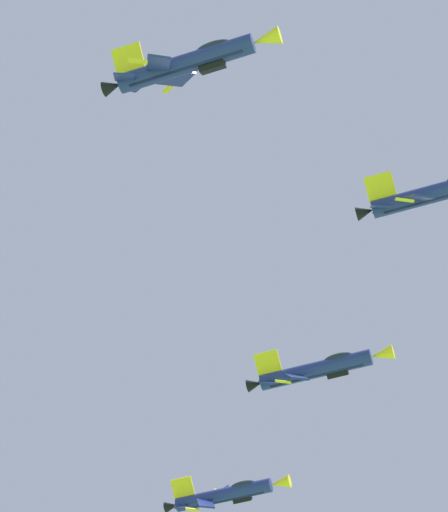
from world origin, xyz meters
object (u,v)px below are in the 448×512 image
at_px(fighter_jet_lead, 439,192).
at_px(fighter_jet_right_wing, 189,63).
at_px(fighter_jet_left_outer, 226,495).
at_px(fighter_jet_left_wing, 318,369).

bearing_deg(fighter_jet_lead, fighter_jet_right_wing, -41.40).
bearing_deg(fighter_jet_lead, fighter_jet_left_outer, -137.49).
xyz_separation_m(fighter_jet_left_wing, fighter_jet_left_outer, (-9.95, 22.97, 1.48)).
bearing_deg(fighter_jet_left_wing, fighter_jet_right_wing, -1.17).
relative_size(fighter_jet_right_wing, fighter_jet_left_outer, 1.00).
xyz_separation_m(fighter_jet_lead, fighter_jet_left_outer, (-20.14, 44.95, 0.31)).
height_order(fighter_jet_lead, fighter_jet_left_outer, fighter_jet_left_outer).
height_order(fighter_jet_left_wing, fighter_jet_left_outer, fighter_jet_left_outer).
bearing_deg(fighter_jet_right_wing, fighter_jet_lead, 138.60).
distance_m(fighter_jet_lead, fighter_jet_left_wing, 24.26).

